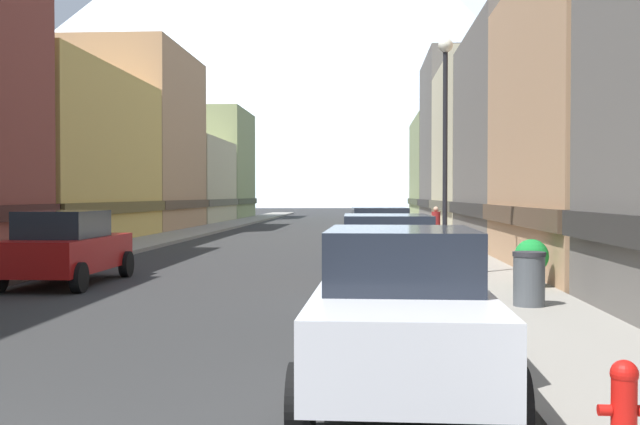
{
  "coord_description": "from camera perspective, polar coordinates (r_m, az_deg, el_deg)",
  "views": [
    {
      "loc": [
        3.42,
        -4.25,
        2.15
      ],
      "look_at": [
        0.66,
        41.29,
        1.12
      ],
      "focal_mm": 43.17,
      "sensor_mm": 36.0,
      "label": 1
    }
  ],
  "objects": [
    {
      "name": "storefront_left_4",
      "position": [
        60.34,
        -11.83,
        2.15
      ],
      "size": [
        10.28,
        11.9,
        6.4
      ],
      "color": "beige",
      "rests_on": "ground"
    },
    {
      "name": "streetlamp_right",
      "position": [
        19.26,
        9.27,
        6.74
      ],
      "size": [
        0.36,
        0.36,
        5.86
      ],
      "color": "black",
      "rests_on": "sidewalk_right"
    },
    {
      "name": "sidewalk_right",
      "position": [
        39.41,
        7.58,
        -1.74
      ],
      "size": [
        2.5,
        100.0,
        0.15
      ],
      "primitive_type": "cube",
      "color": "gray",
      "rests_on": "ground"
    },
    {
      "name": "storefront_left_5",
      "position": [
        71.41,
        -8.81,
        3.38
      ],
      "size": [
        8.79,
        10.56,
        9.87
      ],
      "color": "#8C9966",
      "rests_on": "ground"
    },
    {
      "name": "mountain_backdrop",
      "position": [
        271.97,
        -1.18,
        14.17
      ],
      "size": [
        274.75,
        274.75,
        125.56
      ],
      "primitive_type": "cone",
      "color": "silver",
      "rests_on": "ground"
    },
    {
      "name": "storefront_right_5",
      "position": [
        67.7,
        10.3,
        3.02
      ],
      "size": [
        8.21,
        13.67,
        8.74
      ],
      "color": "#8C9966",
      "rests_on": "ground"
    },
    {
      "name": "storefront_right_1",
      "position": [
        22.42,
        22.15,
        5.71
      ],
      "size": [
        6.43,
        10.19,
        8.13
      ],
      "color": "tan",
      "rests_on": "ground"
    },
    {
      "name": "storefront_right_4",
      "position": [
        54.97,
        11.16,
        4.96
      ],
      "size": [
        6.79,
        10.97,
        11.74
      ],
      "color": "#66605B",
      "rests_on": "ground"
    },
    {
      "name": "sidewalk_left",
      "position": [
        40.48,
        -10.36,
        -1.67
      ],
      "size": [
        2.5,
        100.0,
        0.15
      ],
      "primitive_type": "cube",
      "color": "gray",
      "rests_on": "ground"
    },
    {
      "name": "trash_bin_right",
      "position": [
        14.4,
        15.24,
        -4.76
      ],
      "size": [
        0.59,
        0.59,
        0.98
      ],
      "color": "#4C5156",
      "rests_on": "sidewalk_right"
    },
    {
      "name": "car_right_1",
      "position": [
        14.8,
        4.94,
        -3.56
      ],
      "size": [
        2.14,
        4.44,
        1.78
      ],
      "color": "silver",
      "rests_on": "ground"
    },
    {
      "name": "car_left_1",
      "position": [
        19.5,
        -18.29,
        -2.45
      ],
      "size": [
        2.07,
        4.4,
        1.78
      ],
      "color": "#9E1111",
      "rests_on": "ground"
    },
    {
      "name": "potted_plant_0",
      "position": [
        17.33,
        15.41,
        -3.42
      ],
      "size": [
        0.74,
        0.74,
        1.05
      ],
      "color": "brown",
      "rests_on": "sidewalk_right"
    },
    {
      "name": "car_right_0",
      "position": [
        8.47,
        6.05,
        -7.21
      ],
      "size": [
        2.13,
        4.43,
        1.78
      ],
      "color": "silver",
      "rests_on": "ground"
    },
    {
      "name": "fire_hydrant_near",
      "position": [
        6.68,
        21.61,
        -12.88
      ],
      "size": [
        0.4,
        0.22,
        0.7
      ],
      "color": "red",
      "rests_on": "sidewalk_right"
    },
    {
      "name": "pedestrian_0",
      "position": [
        31.74,
        8.58,
        -1.06
      ],
      "size": [
        0.36,
        0.36,
        1.54
      ],
      "color": "maroon",
      "rests_on": "sidewalk_right"
    },
    {
      "name": "car_right_2",
      "position": [
        23.49,
        4.4,
        -1.76
      ],
      "size": [
        2.25,
        4.49,
        1.78
      ],
      "color": "slate",
      "rests_on": "ground"
    },
    {
      "name": "storefront_left_3",
      "position": [
        48.97,
        -15.32,
        4.92
      ],
      "size": [
        9.9,
        11.27,
        10.92
      ],
      "color": "tan",
      "rests_on": "ground"
    },
    {
      "name": "storefront_right_3",
      "position": [
        43.64,
        13.88,
        4.36
      ],
      "size": [
        7.86,
        11.85,
        9.35
      ],
      "color": "beige",
      "rests_on": "ground"
    },
    {
      "name": "storefront_right_2",
      "position": [
        32.77,
        19.22,
        4.87
      ],
      "size": [
        9.86,
        10.42,
        8.78
      ],
      "color": "#66605B",
      "rests_on": "ground"
    },
    {
      "name": "storefront_left_2",
      "position": [
        36.55,
        -19.31,
        3.71
      ],
      "size": [
        6.71,
        13.66,
        7.76
      ],
      "color": "#D8B259",
      "rests_on": "ground"
    }
  ]
}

